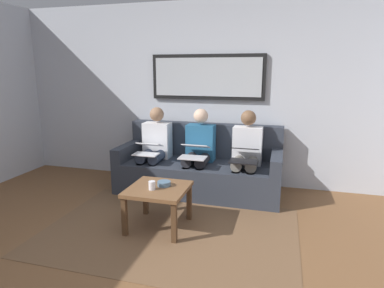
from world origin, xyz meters
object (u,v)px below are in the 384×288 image
(person_right, at_px, (155,146))
(laptop_silver, at_px, (194,151))
(couch, at_px, (200,168))
(cup, at_px, (152,185))
(bowl, at_px, (164,184))
(laptop_black, at_px, (244,154))
(person_middle, at_px, (199,149))
(laptop_white, at_px, (148,149))
(person_left, at_px, (246,152))
(coffee_table, at_px, (158,194))
(framed_mirror, at_px, (207,77))

(person_right, bearing_deg, laptop_silver, 159.93)
(couch, distance_m, cup, 1.32)
(cup, relative_size, bowl, 0.64)
(laptop_black, bearing_deg, person_middle, -20.29)
(bowl, relative_size, laptop_white, 0.42)
(cup, relative_size, person_right, 0.08)
(person_left, xyz_separation_m, laptop_black, (0.00, 0.24, 0.03))
(person_middle, relative_size, person_right, 1.00)
(coffee_table, bearing_deg, laptop_white, -61.41)
(framed_mirror, xyz_separation_m, laptop_white, (0.64, 0.70, -0.93))
(cup, height_order, person_left, person_left)
(person_middle, xyz_separation_m, person_right, (0.64, 0.00, 0.00))
(couch, height_order, laptop_black, couch)
(couch, xyz_separation_m, person_middle, (0.00, 0.07, 0.30))
(person_middle, relative_size, laptop_white, 3.42)
(laptop_black, xyz_separation_m, person_right, (1.28, -0.24, -0.03))
(laptop_silver, height_order, person_right, person_right)
(framed_mirror, bearing_deg, laptop_white, 47.62)
(framed_mirror, height_order, bowl, framed_mirror)
(coffee_table, height_order, laptop_black, laptop_black)
(bowl, xyz_separation_m, person_right, (0.54, -1.09, 0.13))
(coffee_table, height_order, person_left, person_left)
(couch, bearing_deg, person_left, 173.87)
(cup, bearing_deg, person_middle, -98.44)
(coffee_table, distance_m, person_left, 1.41)
(couch, relative_size, bowl, 15.57)
(laptop_silver, bearing_deg, couch, -90.00)
(cup, bearing_deg, laptop_black, -129.72)
(framed_mirror, bearing_deg, laptop_black, 132.70)
(coffee_table, height_order, bowl, bowl)
(framed_mirror, xyz_separation_m, person_right, (0.64, 0.46, -0.94))
(cup, xyz_separation_m, laptop_silver, (-0.18, -0.99, 0.14))
(coffee_table, bearing_deg, framed_mirror, -95.23)
(framed_mirror, height_order, person_right, framed_mirror)
(framed_mirror, distance_m, laptop_black, 1.31)
(bowl, bearing_deg, laptop_black, -131.11)
(coffee_table, distance_m, laptop_silver, 0.96)
(laptop_black, relative_size, laptop_silver, 1.01)
(framed_mirror, xyz_separation_m, person_middle, (0.00, 0.46, -0.94))
(couch, bearing_deg, laptop_white, 26.07)
(cup, height_order, laptop_silver, laptop_silver)
(bowl, xyz_separation_m, laptop_silver, (-0.10, -0.85, 0.16))
(couch, relative_size, laptop_white, 6.60)
(couch, bearing_deg, framed_mirror, -90.00)
(couch, height_order, cup, couch)
(framed_mirror, xyz_separation_m, cup, (0.18, 1.68, -1.05))
(cup, bearing_deg, coffee_table, -114.31)
(bowl, distance_m, laptop_white, 1.01)
(couch, height_order, person_left, person_left)
(coffee_table, bearing_deg, bowl, -125.96)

